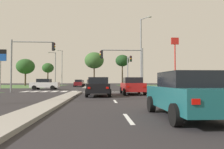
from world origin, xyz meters
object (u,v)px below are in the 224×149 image
car_teal_sixth (186,94)px  fuel_price_totem (0,60)px  car_maroon_near (79,83)px  car_black_fourth (98,87)px  car_beige_second (81,83)px  traffic_signal_far_right (129,66)px  treeline_near (26,66)px  traffic_signal_near_right (126,61)px  pedestrian_at_median (88,82)px  street_lamp_third (55,67)px  fastfood_pole_sign (175,51)px  treeline_fourth (122,61)px  treeline_third (94,60)px  car_grey_seventh (192,84)px  treeline_second (48,68)px  car_red_eighth (132,86)px  street_lamp_second (142,50)px  street_lamp_fourth (62,66)px  car_white_fifth (45,84)px  traffic_signal_near_left (27,56)px

car_teal_sixth → fuel_price_totem: (-18.51, 26.50, 3.76)m
car_maroon_near → car_black_fourth: bearing=98.9°
car_beige_second → traffic_signal_far_right: bearing=120.0°
traffic_signal_far_right → treeline_near: size_ratio=0.73×
traffic_signal_near_right → pedestrian_at_median: bearing=107.6°
traffic_signal_near_right → fuel_price_totem: (-18.63, 8.95, 0.94)m
street_lamp_third → fastfood_pole_sign: size_ratio=0.72×
car_black_fourth → treeline_fourth: size_ratio=0.48×
fuel_price_totem → treeline_fourth: size_ratio=0.66×
fastfood_pole_sign → treeline_fourth: fastfood_pole_sign is taller
car_black_fourth → treeline_near: treeline_near is taller
pedestrian_at_median → treeline_third: (0.77, 18.76, 6.15)m
car_black_fourth → treeline_third: (-1.55, 43.10, 6.49)m
pedestrian_at_median → car_grey_seventh: bearing=-82.3°
car_beige_second → traffic_signal_far_right: 20.13m
car_beige_second → treeline_second: 13.65m
car_maroon_near → fuel_price_totem: bearing=52.2°
car_red_eighth → street_lamp_second: street_lamp_second is taller
car_black_fourth → car_beige_second: bearing=97.6°
traffic_signal_far_right → fastfood_pole_sign: fastfood_pole_sign is taller
car_black_fourth → car_maroon_near: bearing=98.9°
street_lamp_fourth → treeline_third: street_lamp_fourth is taller
fastfood_pole_sign → fuel_price_totem: fastfood_pole_sign is taller
car_white_fifth → treeline_third: 30.18m
traffic_signal_near_left → traffic_signal_far_right: 17.80m
car_beige_second → car_red_eighth: (7.97, -33.67, 0.03)m
traffic_signal_far_right → traffic_signal_near_left: bearing=-138.9°
car_maroon_near → traffic_signal_near_left: (-3.62, -22.88, 3.35)m
car_black_fourth → car_teal_sixth: (3.08, -10.67, -0.00)m
car_beige_second → car_grey_seventh: bearing=133.2°
street_lamp_second → fuel_price_totem: (-21.54, 3.96, -1.12)m
traffic_signal_near_left → street_lamp_second: (14.37, 5.00, 1.51)m
traffic_signal_near_right → street_lamp_second: street_lamp_second is taller
car_beige_second → fuel_price_totem: bearing=61.9°
treeline_fourth → fastfood_pole_sign: bearing=-56.9°
traffic_signal_near_left → street_lamp_fourth: 36.85m
car_teal_sixth → traffic_signal_far_right: 29.47m
car_teal_sixth → treeline_fourth: treeline_fourth is taller
fuel_price_totem → car_teal_sixth: bearing=-55.1°
car_teal_sixth → street_lamp_fourth: size_ratio=0.42×
treeline_third → treeline_second: bearing=177.0°
car_white_fifth → treeline_second: (-6.78, 29.44, 4.27)m
traffic_signal_near_right → street_lamp_third: (-14.25, 27.64, 1.09)m
car_beige_second → car_grey_seventh: (19.57, -20.85, -0.01)m
car_teal_sixth → car_black_fourth: bearing=106.1°
car_black_fourth → car_white_fifth: car_white_fifth is taller
car_red_eighth → street_lamp_fourth: bearing=108.9°
traffic_signal_near_left → fuel_price_totem: size_ratio=0.97×
car_black_fourth → treeline_near: 49.19m
street_lamp_third → treeline_third: treeline_third is taller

